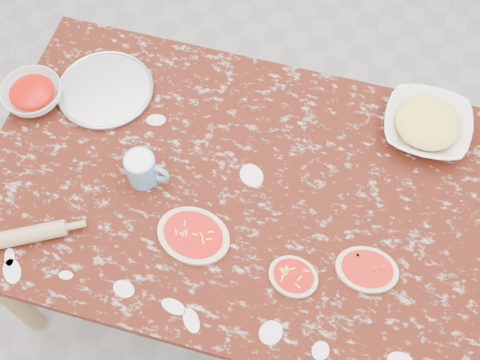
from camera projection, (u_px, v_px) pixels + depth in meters
The scene contains 10 objects.
ground at pixel (240, 271), 2.52m from camera, with size 4.00×4.00×0.00m, color gray.
worktable at pixel (240, 200), 1.93m from camera, with size 1.60×1.00×0.75m.
pizza_tray at pixel (106, 90), 2.02m from camera, with size 0.31×0.31×0.01m, color #B2B2B7.
sauce_bowl at pixel (33, 94), 1.98m from camera, with size 0.20×0.20×0.06m, color white.
cheese_bowl at pixel (426, 126), 1.92m from camera, with size 0.27×0.27×0.07m, color white.
flour_mug at pixel (143, 169), 1.82m from camera, with size 0.14×0.09×0.11m.
pizza_left at pixel (193, 235), 1.77m from camera, with size 0.25×0.21×0.02m.
pizza_mid at pixel (293, 277), 1.71m from camera, with size 0.16×0.15×0.02m.
pizza_right at pixel (367, 269), 1.72m from camera, with size 0.18×0.14×0.02m.
rolling_pin at pixel (24, 236), 1.75m from camera, with size 0.05×0.05×0.25m, color tan.
Camera 1 is at (0.23, -0.83, 2.39)m, focal length 45.50 mm.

